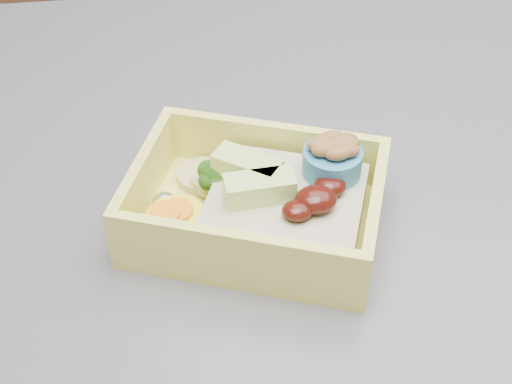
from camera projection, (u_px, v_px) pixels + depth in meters
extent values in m
cube|color=brown|center=(131.00, 12.00, 1.71)|extent=(3.20, 0.60, 0.90)
cube|color=#333338|center=(43.00, 336.00, 0.45)|extent=(1.24, 0.84, 0.04)
cube|color=#E9E660|center=(256.00, 223.00, 0.49)|extent=(0.20, 0.17, 0.01)
cube|color=#E9E660|center=(273.00, 147.00, 0.51)|extent=(0.16, 0.06, 0.04)
cube|color=#E9E660|center=(235.00, 257.00, 0.43)|extent=(0.16, 0.06, 0.04)
cube|color=#E9E660|center=(374.00, 216.00, 0.46)|extent=(0.04, 0.10, 0.04)
cube|color=#E9E660|center=(145.00, 180.00, 0.49)|extent=(0.04, 0.10, 0.04)
cube|color=tan|center=(285.00, 210.00, 0.48)|extent=(0.13, 0.12, 0.03)
ellipsoid|color=#350C07|center=(316.00, 199.00, 0.45)|extent=(0.03, 0.03, 0.02)
ellipsoid|color=#350C07|center=(330.00, 186.00, 0.47)|extent=(0.03, 0.03, 0.01)
ellipsoid|color=#350C07|center=(297.00, 211.00, 0.45)|extent=(0.02, 0.02, 0.01)
cube|color=#CCED7C|center=(260.00, 188.00, 0.46)|extent=(0.05, 0.02, 0.02)
cube|color=#CCED7C|center=(247.00, 167.00, 0.48)|extent=(0.05, 0.04, 0.02)
cylinder|color=#67A056|center=(216.00, 192.00, 0.50)|extent=(0.01, 0.01, 0.01)
sphere|color=#225012|center=(215.00, 174.00, 0.49)|extent=(0.02, 0.02, 0.02)
sphere|color=#225012|center=(227.00, 174.00, 0.49)|extent=(0.01, 0.01, 0.01)
sphere|color=#225012|center=(208.00, 170.00, 0.49)|extent=(0.01, 0.01, 0.01)
sphere|color=#225012|center=(216.00, 183.00, 0.48)|extent=(0.01, 0.01, 0.01)
sphere|color=#225012|center=(208.00, 181.00, 0.49)|extent=(0.01, 0.01, 0.01)
sphere|color=#225012|center=(218.00, 169.00, 0.49)|extent=(0.01, 0.01, 0.01)
cylinder|color=yellow|center=(177.00, 225.00, 0.47)|extent=(0.04, 0.04, 0.02)
cylinder|color=orange|center=(177.00, 211.00, 0.46)|extent=(0.02, 0.02, 0.00)
cylinder|color=orange|center=(164.00, 214.00, 0.46)|extent=(0.02, 0.02, 0.00)
cylinder|color=tan|center=(202.00, 176.00, 0.52)|extent=(0.04, 0.04, 0.01)
cylinder|color=tan|center=(217.00, 179.00, 0.51)|extent=(0.04, 0.04, 0.01)
ellipsoid|color=silver|center=(243.00, 170.00, 0.51)|extent=(0.02, 0.02, 0.02)
ellipsoid|color=silver|center=(165.00, 204.00, 0.49)|extent=(0.02, 0.02, 0.02)
cylinder|color=teal|center=(332.00, 162.00, 0.48)|extent=(0.04, 0.04, 0.02)
ellipsoid|color=brown|center=(334.00, 146.00, 0.47)|extent=(0.02, 0.02, 0.01)
ellipsoid|color=brown|center=(347.00, 144.00, 0.47)|extent=(0.02, 0.02, 0.01)
ellipsoid|color=brown|center=(324.00, 140.00, 0.47)|extent=(0.02, 0.02, 0.01)
ellipsoid|color=brown|center=(337.00, 154.00, 0.46)|extent=(0.02, 0.02, 0.01)
ellipsoid|color=brown|center=(324.00, 150.00, 0.47)|extent=(0.02, 0.02, 0.01)
ellipsoid|color=brown|center=(347.00, 150.00, 0.47)|extent=(0.02, 0.02, 0.01)
ellipsoid|color=brown|center=(333.00, 137.00, 0.48)|extent=(0.02, 0.02, 0.01)
ellipsoid|color=brown|center=(345.00, 140.00, 0.47)|extent=(0.02, 0.02, 0.01)
ellipsoid|color=brown|center=(320.00, 145.00, 0.47)|extent=(0.02, 0.02, 0.01)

